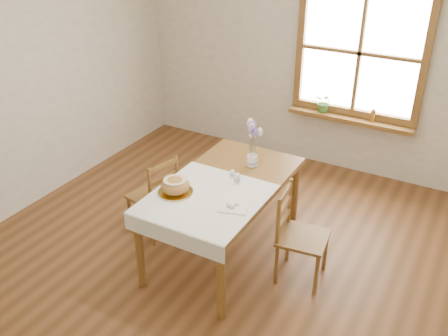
# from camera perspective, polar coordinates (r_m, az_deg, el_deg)

# --- Properties ---
(ground) EXTENTS (5.00, 5.00, 0.00)m
(ground) POSITION_cam_1_polar(r_m,az_deg,el_deg) (4.58, -1.87, -11.53)
(ground) COLOR brown
(ground) RESTS_ON ground
(room_walls) EXTENTS (4.60, 5.10, 2.65)m
(room_walls) POSITION_cam_1_polar(r_m,az_deg,el_deg) (3.73, -2.29, 9.04)
(room_walls) COLOR beige
(room_walls) RESTS_ON ground
(window) EXTENTS (1.46, 0.08, 1.46)m
(window) POSITION_cam_1_polar(r_m,az_deg,el_deg) (5.82, 15.29, 12.57)
(window) COLOR brown
(window) RESTS_ON ground
(window_sill) EXTENTS (1.46, 0.20, 0.05)m
(window_sill) POSITION_cam_1_polar(r_m,az_deg,el_deg) (6.00, 14.20, 5.45)
(window_sill) COLOR brown
(window_sill) RESTS_ON ground
(dining_table) EXTENTS (0.90, 1.60, 0.75)m
(dining_table) POSITION_cam_1_polar(r_m,az_deg,el_deg) (4.41, -0.00, -2.69)
(dining_table) COLOR brown
(dining_table) RESTS_ON ground
(table_linen) EXTENTS (0.91, 0.99, 0.01)m
(table_linen) POSITION_cam_1_polar(r_m,az_deg,el_deg) (4.14, -2.07, -3.51)
(table_linen) COLOR white
(table_linen) RESTS_ON dining_table
(chair_left) EXTENTS (0.49, 0.47, 0.84)m
(chair_left) POSITION_cam_1_polar(r_m,az_deg,el_deg) (4.88, -8.17, -3.01)
(chair_left) COLOR brown
(chair_left) RESTS_ON ground
(chair_right) EXTENTS (0.47, 0.45, 0.86)m
(chair_right) POSITION_cam_1_polar(r_m,az_deg,el_deg) (4.30, 9.06, -7.73)
(chair_right) COLOR brown
(chair_right) RESTS_ON ground
(bread_plate) EXTENTS (0.34, 0.34, 0.02)m
(bread_plate) POSITION_cam_1_polar(r_m,az_deg,el_deg) (4.22, -5.56, -2.75)
(bread_plate) COLOR silver
(bread_plate) RESTS_ON table_linen
(bread_loaf) EXTENTS (0.25, 0.25, 0.14)m
(bread_loaf) POSITION_cam_1_polar(r_m,az_deg,el_deg) (4.18, -5.61, -1.86)
(bread_loaf) COLOR #A16F39
(bread_loaf) RESTS_ON bread_plate
(egg_napkin) EXTENTS (0.28, 0.26, 0.01)m
(egg_napkin) POSITION_cam_1_polar(r_m,az_deg,el_deg) (4.01, 1.12, -4.46)
(egg_napkin) COLOR white
(egg_napkin) RESTS_ON table_linen
(eggs) EXTENTS (0.22, 0.21, 0.04)m
(eggs) POSITION_cam_1_polar(r_m,az_deg,el_deg) (4.00, 1.12, -4.15)
(eggs) COLOR white
(eggs) RESTS_ON egg_napkin
(salt_shaker) EXTENTS (0.06, 0.06, 0.10)m
(salt_shaker) POSITION_cam_1_polar(r_m,az_deg,el_deg) (4.32, 1.49, -1.16)
(salt_shaker) COLOR silver
(salt_shaker) RESTS_ON table_linen
(pepper_shaker) EXTENTS (0.05, 0.05, 0.08)m
(pepper_shaker) POSITION_cam_1_polar(r_m,az_deg,el_deg) (4.41, 0.94, -0.66)
(pepper_shaker) COLOR silver
(pepper_shaker) RESTS_ON table_linen
(flower_vase) EXTENTS (0.11, 0.11, 0.11)m
(flower_vase) POSITION_cam_1_polar(r_m,az_deg,el_deg) (4.62, 3.23, 0.80)
(flower_vase) COLOR silver
(flower_vase) RESTS_ON dining_table
(lavender_bouquet) EXTENTS (0.17, 0.17, 0.32)m
(lavender_bouquet) POSITION_cam_1_polar(r_m,az_deg,el_deg) (4.53, 3.30, 3.23)
(lavender_bouquet) COLOR #74599F
(lavender_bouquet) RESTS_ON flower_vase
(potted_plant) EXTENTS (0.27, 0.29, 0.18)m
(potted_plant) POSITION_cam_1_polar(r_m,az_deg,el_deg) (6.03, 11.40, 7.11)
(potted_plant) COLOR #3E732E
(potted_plant) RESTS_ON window_sill
(amber_bottle) EXTENTS (0.06, 0.06, 0.15)m
(amber_bottle) POSITION_cam_1_polar(r_m,az_deg,el_deg) (5.91, 16.66, 5.81)
(amber_bottle) COLOR #9D611D
(amber_bottle) RESTS_ON window_sill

